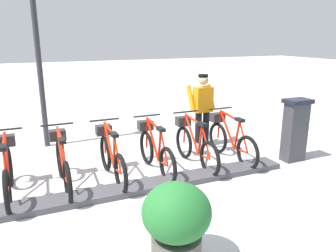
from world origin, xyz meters
The scene contains 12 objects.
ground_plane centered at (0.00, 0.00, 0.00)m, with size 60.00×60.00×0.00m, color silver.
dock_rail_base centered at (0.00, 0.00, 0.05)m, with size 0.44×5.76×0.10m, color #47474C.
payment_kiosk centered at (0.05, -3.43, 0.67)m, with size 0.36×0.52×1.28m.
bike_docked_0 centered at (0.63, -2.28, 0.43)m, with size 1.72×0.54×1.02m.
bike_docked_1 centered at (0.63, -1.45, 0.43)m, with size 1.72×0.54×1.02m.
bike_docked_2 centered at (0.63, -0.63, 0.43)m, with size 1.72×0.54×1.02m.
bike_docked_3 centered at (0.63, 0.20, 0.43)m, with size 1.72×0.54×1.02m.
bike_docked_4 centered at (0.63, 1.03, 0.43)m, with size 1.72×0.54×1.02m.
bike_docked_5 centered at (0.63, 1.85, 0.43)m, with size 1.72×0.54×1.02m.
worker_near_rack centered at (1.61, -2.17, 0.91)m, with size 0.46×0.63×1.66m.
lamp_post centered at (3.03, 1.14, 2.59)m, with size 0.32×0.32×3.96m.
planter_bush centered at (-1.91, 0.10, 0.54)m, with size 0.76×0.76×0.97m.
Camera 1 is at (-4.77, 1.44, 2.47)m, focal length 35.09 mm.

